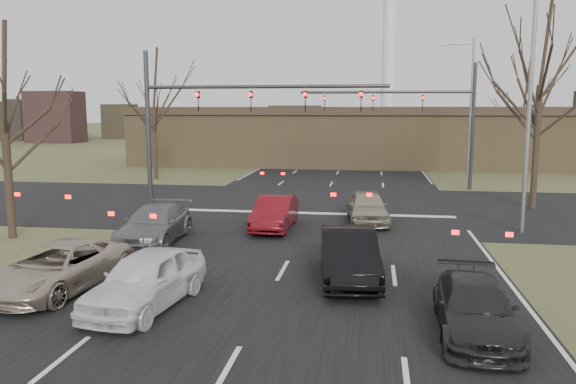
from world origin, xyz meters
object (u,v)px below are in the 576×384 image
object	(u,v)px
car_silver_suv	(58,267)
car_grey_ahead	(155,224)
car_white_sedan	(146,279)
streetlight_right_far	(469,102)
mast_arm_near	(210,110)
streetlight_right_near	(525,98)
building	(365,136)
car_silver_ahead	(367,207)
car_charcoal_sedan	(475,308)
car_black_hatch	(349,255)
car_red_ahead	(275,213)
mast_arm_far	(428,111)

from	to	relation	value
car_silver_suv	car_grey_ahead	world-z (taller)	car_grey_ahead
car_white_sedan	streetlight_right_far	bearing A→B (deg)	73.64
mast_arm_near	streetlight_right_far	bearing A→B (deg)	43.89
streetlight_right_near	building	bearing A→B (deg)	103.69
streetlight_right_near	car_silver_ahead	bearing A→B (deg)	169.78
car_charcoal_sedan	car_white_sedan	bearing A→B (deg)	178.21
car_grey_ahead	car_black_hatch	bearing A→B (deg)	-28.30
car_grey_ahead	car_silver_ahead	size ratio (longest dim) A/B	1.14
mast_arm_near	car_silver_suv	bearing A→B (deg)	-93.48
mast_arm_near	car_white_sedan	world-z (taller)	mast_arm_near
streetlight_right_near	car_red_ahead	size ratio (longest dim) A/B	2.35
streetlight_right_far	car_charcoal_sedan	bearing A→B (deg)	-98.33
streetlight_right_near	streetlight_right_far	world-z (taller)	same
car_silver_suv	mast_arm_near	bearing A→B (deg)	93.92
car_black_hatch	car_silver_ahead	bearing A→B (deg)	80.46
car_charcoal_sedan	car_grey_ahead	size ratio (longest dim) A/B	0.87
car_grey_ahead	mast_arm_far	bearing A→B (deg)	53.05
building	car_silver_suv	distance (m)	38.75
streetlight_right_near	car_silver_suv	xyz separation A→B (m)	(-14.83, -9.86, -4.91)
car_black_hatch	car_grey_ahead	world-z (taller)	car_black_hatch
mast_arm_far	car_grey_ahead	world-z (taller)	mast_arm_far
car_silver_suv	car_black_hatch	distance (m)	8.43
streetlight_right_far	mast_arm_near	bearing A→B (deg)	-136.11
car_charcoal_sedan	streetlight_right_far	bearing A→B (deg)	83.78
car_white_sedan	car_black_hatch	world-z (taller)	car_black_hatch
car_silver_suv	streetlight_right_far	bearing A→B (deg)	67.67
building	car_black_hatch	distance (m)	35.68
car_charcoal_sedan	building	bearing A→B (deg)	96.72
car_white_sedan	car_black_hatch	distance (m)	6.01
car_silver_suv	car_black_hatch	xyz separation A→B (m)	(8.13, 2.23, 0.09)
streetlight_right_near	car_red_ahead	xyz separation A→B (m)	(-10.17, -0.79, -4.88)
building	streetlight_right_far	distance (m)	13.53
mast_arm_near	car_white_sedan	distance (m)	14.61
car_silver_ahead	car_red_ahead	bearing A→B (deg)	-159.98
building	car_silver_suv	xyz separation A→B (m)	(-8.01, -37.86, -1.99)
mast_arm_near	car_red_ahead	xyz separation A→B (m)	(3.88, -3.79, -4.37)
car_white_sedan	car_black_hatch	bearing A→B (deg)	39.14
car_white_sedan	car_red_ahead	distance (m)	10.12
streetlight_right_far	car_white_sedan	world-z (taller)	streetlight_right_far
streetlight_right_far	car_red_ahead	world-z (taller)	streetlight_right_far
mast_arm_far	car_white_sedan	world-z (taller)	mast_arm_far
mast_arm_near	streetlight_right_far	xyz separation A→B (m)	(14.55, 14.00, 0.51)
car_silver_suv	car_red_ahead	bearing A→B (deg)	70.17
mast_arm_far	streetlight_right_near	distance (m)	13.28
mast_arm_far	car_white_sedan	xyz separation A→B (m)	(-9.18, -23.78, -4.27)
building	streetlight_right_near	xyz separation A→B (m)	(6.82, -28.00, 2.92)
mast_arm_far	streetlight_right_far	world-z (taller)	streetlight_right_far
streetlight_right_far	car_white_sedan	size ratio (longest dim) A/B	2.27
building	car_red_ahead	world-z (taller)	building
car_white_sedan	car_grey_ahead	size ratio (longest dim) A/B	0.90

